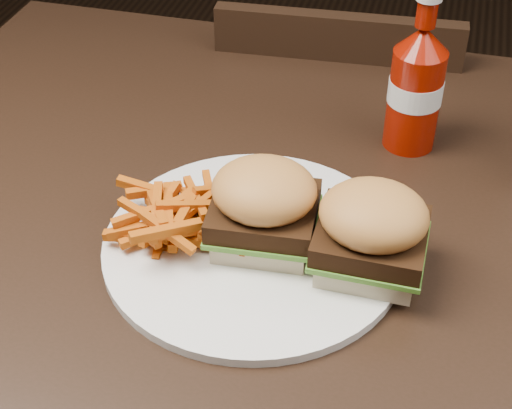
% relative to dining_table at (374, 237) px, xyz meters
% --- Properties ---
extents(dining_table, '(1.20, 0.80, 0.04)m').
position_rel_dining_table_xyz_m(dining_table, '(0.00, 0.00, 0.00)').
color(dining_table, black).
rests_on(dining_table, ground).
extents(chair_far, '(0.38, 0.38, 0.03)m').
position_rel_dining_table_xyz_m(chair_far, '(-0.11, 0.50, -0.30)').
color(chair_far, black).
rests_on(chair_far, ground).
extents(plate, '(0.30, 0.30, 0.01)m').
position_rel_dining_table_xyz_m(plate, '(-0.11, -0.07, 0.03)').
color(plate, white).
rests_on(plate, dining_table).
extents(sandwich_half_a, '(0.10, 0.09, 0.02)m').
position_rel_dining_table_xyz_m(sandwich_half_a, '(-0.10, -0.07, 0.04)').
color(sandwich_half_a, beige).
rests_on(sandwich_half_a, plate).
extents(sandwich_half_b, '(0.09, 0.09, 0.02)m').
position_rel_dining_table_xyz_m(sandwich_half_b, '(0.00, -0.08, 0.04)').
color(sandwich_half_b, beige).
rests_on(sandwich_half_b, plate).
extents(fries_pile, '(0.15, 0.15, 0.05)m').
position_rel_dining_table_xyz_m(fries_pile, '(-0.19, -0.08, 0.05)').
color(fries_pile, '#B56C12').
rests_on(fries_pile, plate).
extents(ketchup_bottle, '(0.07, 0.07, 0.12)m').
position_rel_dining_table_xyz_m(ketchup_bottle, '(0.02, 0.15, 0.08)').
color(ketchup_bottle, '#841003').
rests_on(ketchup_bottle, dining_table).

